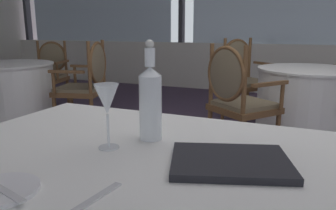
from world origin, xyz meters
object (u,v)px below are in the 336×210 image
Objects in this scene: side_plate at (0,190)px; dining_chair_0_3 at (243,73)px; menu_book at (230,162)px; wine_glass at (107,101)px; dining_chair_1_1 at (87,80)px; dining_chair_0_0 at (236,95)px; dining_chair_1_2 at (49,70)px; water_bottle at (150,101)px.

side_plate is 0.18× the size of dining_chair_0_3.
side_plate is at bearing -159.93° from menu_book.
wine_glass is 0.20× the size of dining_chair_0_3.
side_plate is 0.18× the size of dining_chair_1_1.
wine_glass is at bearing 113.86° from dining_chair_1_1.
dining_chair_1_1 is (-1.41, -1.14, -0.01)m from dining_chair_0_3.
dining_chair_0_0 is 1.05× the size of dining_chair_1_2.
menu_book is 0.32× the size of dining_chair_0_0.
menu_book is (0.30, -0.11, -0.12)m from water_bottle.
dining_chair_1_2 is at bearing -44.90° from dining_chair_1_1.
dining_chair_1_1 is 1.05× the size of dining_chair_1_2.
menu_book is at bearing 38.90° from side_plate.
dining_chair_0_0 is 1.62m from dining_chair_1_1.
dining_chair_1_2 is at bearing -133.16° from dining_chair_0_3.
water_bottle reaches higher than dining_chair_1_2.
menu_book is at bearing -20.82° from water_bottle.
dining_chair_0_3 reaches higher than side_plate.
dining_chair_0_3 is at bearing 94.77° from water_bottle.
dining_chair_0_3 is 2.60m from dining_chair_1_2.
dining_chair_0_3 is (-0.25, 3.00, -0.29)m from water_bottle.
side_plate is 0.58m from menu_book.
side_plate is at bearing -51.89° from dining_chair_0_3.
dining_chair_0_0 is (0.10, 2.17, -0.17)m from side_plate.
dining_chair_1_1 is (-1.61, 0.17, 0.00)m from dining_chair_0_0.
water_bottle reaches higher than wine_glass.
dining_chair_0_3 is (-0.17, 3.13, -0.30)m from wine_glass.
dining_chair_0_0 and dining_chair_1_1 have the same top height.
dining_chair_0_3 is (-0.10, 3.48, -0.16)m from side_plate.
dining_chair_1_1 is at bearing 128.38° from wine_glass.
dining_chair_0_3 is at bearing 91.64° from side_plate.
dining_chair_0_3 reaches higher than dining_chair_1_1.
dining_chair_0_0 is at bearing 87.43° from side_plate.
side_plate is 2.79m from dining_chair_1_1.
side_plate is at bearing 26.92° from dining_chair_1_2.
dining_chair_0_0 is at bearing 159.51° from dining_chair_1_1.
wine_glass is at bearing -122.23° from water_bottle.
dining_chair_0_0 is at bearing 82.16° from menu_book.
menu_book is 1.85m from dining_chair_0_0.
dining_chair_0_3 reaches higher than dining_chair_0_0.
dining_chair_1_1 is at bearing 45.10° from dining_chair_1_2.
dining_chair_0_0 is 1.00× the size of dining_chair_1_1.
water_bottle reaches higher than menu_book.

